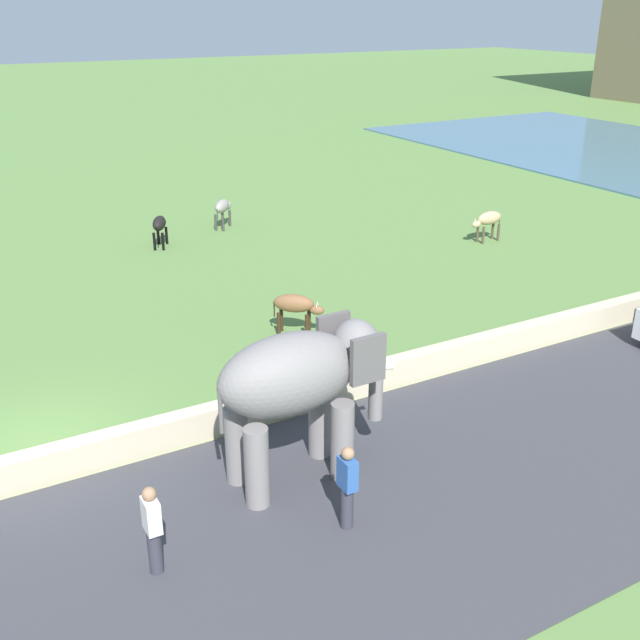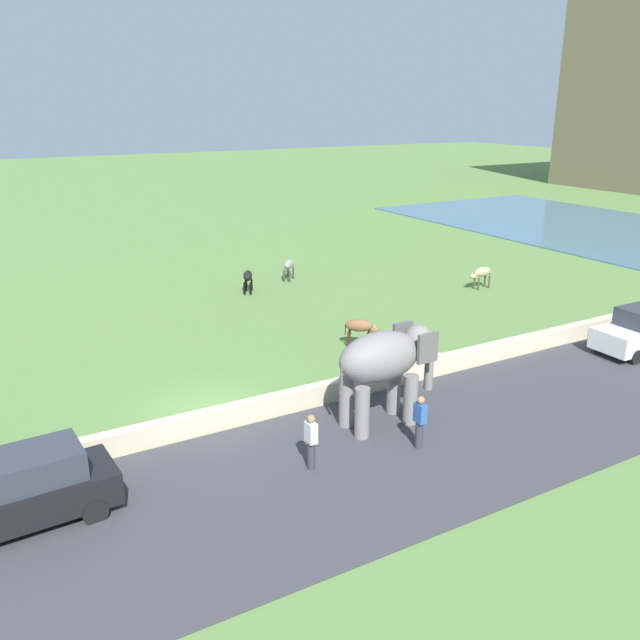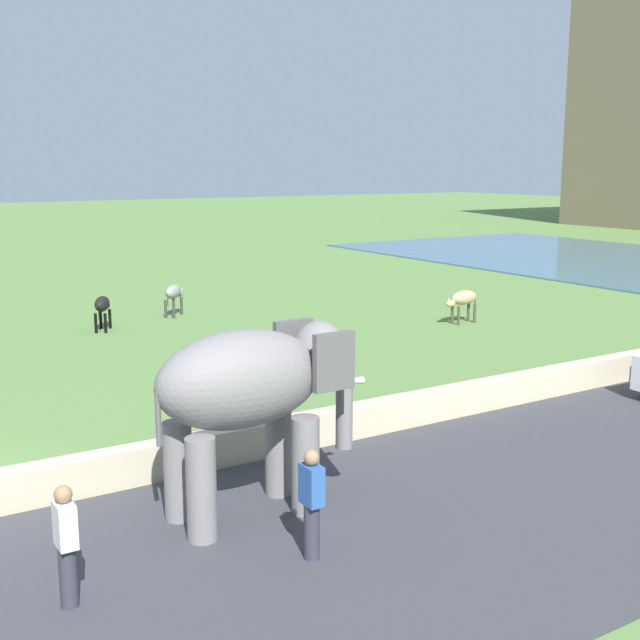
{
  "view_description": "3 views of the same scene",
  "coord_description": "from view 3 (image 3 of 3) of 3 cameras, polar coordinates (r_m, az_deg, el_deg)",
  "views": [
    {
      "loc": [
        14.04,
        -1.29,
        8.3
      ],
      "look_at": [
        -0.15,
        6.71,
        1.41
      ],
      "focal_mm": 42.17,
      "sensor_mm": 36.0,
      "label": 1
    },
    {
      "loc": [
        18.06,
        -6.39,
        9.3
      ],
      "look_at": [
        -2.23,
        5.29,
        1.54
      ],
      "focal_mm": 36.95,
      "sensor_mm": 36.0,
      "label": 2
    },
    {
      "loc": [
        13.98,
        -1.15,
        5.4
      ],
      "look_at": [
        -1.55,
        8.58,
        1.87
      ],
      "focal_mm": 45.29,
      "sensor_mm": 36.0,
      "label": 3
    }
  ],
  "objects": [
    {
      "name": "cow_tan",
      "position": [
        28.2,
        10.07,
        1.44
      ],
      "size": [
        0.49,
        1.4,
        1.15
      ],
      "color": "tan",
      "rests_on": "ground"
    },
    {
      "name": "person_trailing",
      "position": [
        10.6,
        -17.49,
        -14.9
      ],
      "size": [
        0.36,
        0.22,
        1.63
      ],
      "color": "#33333D",
      "rests_on": "ground"
    },
    {
      "name": "cow_black",
      "position": [
        27.53,
        -15.12,
        0.99
      ],
      "size": [
        1.38,
        0.96,
        1.15
      ],
      "color": "black",
      "rests_on": "ground"
    },
    {
      "name": "cow_grey",
      "position": [
        29.61,
        -10.3,
        1.87
      ],
      "size": [
        1.24,
        1.2,
        1.15
      ],
      "color": "gray",
      "rests_on": "ground"
    },
    {
      "name": "elephant",
      "position": [
        12.34,
        -4.68,
        -4.94
      ],
      "size": [
        1.43,
        3.47,
        2.99
      ],
      "color": "slate",
      "rests_on": "ground"
    },
    {
      "name": "person_beside_elephant",
      "position": [
        11.26,
        -0.6,
        -12.78
      ],
      "size": [
        0.36,
        0.22,
        1.63
      ],
      "color": "#33333D",
      "rests_on": "ground"
    },
    {
      "name": "cow_brown",
      "position": [
        19.08,
        -4.82,
        -2.96
      ],
      "size": [
        1.15,
        1.28,
        1.15
      ],
      "color": "brown",
      "rests_on": "ground"
    }
  ]
}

